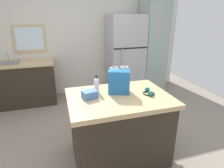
{
  "coord_description": "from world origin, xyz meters",
  "views": [
    {
      "loc": [
        -0.47,
        -2.2,
        1.82
      ],
      "look_at": [
        0.23,
        0.1,
        0.95
      ],
      "focal_mm": 29.98,
      "sensor_mm": 36.0,
      "label": 1
    }
  ],
  "objects_px": {
    "ear_defenders": "(149,92)",
    "bottle": "(97,85)",
    "tall_cabinet": "(152,45)",
    "refrigerator": "(126,55)",
    "kitchen_island": "(119,127)",
    "small_box": "(90,95)",
    "shopping_bag": "(119,82)"
  },
  "relations": [
    {
      "from": "kitchen_island",
      "to": "bottle",
      "type": "relative_size",
      "value": 5.35
    },
    {
      "from": "shopping_bag",
      "to": "ear_defenders",
      "type": "xyz_separation_m",
      "value": [
        0.35,
        -0.14,
        -0.13
      ]
    },
    {
      "from": "kitchen_island",
      "to": "refrigerator",
      "type": "relative_size",
      "value": 0.67
    },
    {
      "from": "bottle",
      "to": "ear_defenders",
      "type": "relative_size",
      "value": 1.18
    },
    {
      "from": "shopping_bag",
      "to": "small_box",
      "type": "relative_size",
      "value": 2.04
    },
    {
      "from": "shopping_bag",
      "to": "small_box",
      "type": "height_order",
      "value": "shopping_bag"
    },
    {
      "from": "kitchen_island",
      "to": "ear_defenders",
      "type": "distance_m",
      "value": 0.6
    },
    {
      "from": "shopping_bag",
      "to": "small_box",
      "type": "xyz_separation_m",
      "value": [
        -0.39,
        -0.05,
        -0.1
      ]
    },
    {
      "from": "tall_cabinet",
      "to": "refrigerator",
      "type": "bearing_deg",
      "value": -179.98
    },
    {
      "from": "ear_defenders",
      "to": "bottle",
      "type": "bearing_deg",
      "value": 160.35
    },
    {
      "from": "refrigerator",
      "to": "ear_defenders",
      "type": "height_order",
      "value": "refrigerator"
    },
    {
      "from": "bottle",
      "to": "ear_defenders",
      "type": "height_order",
      "value": "bottle"
    },
    {
      "from": "small_box",
      "to": "ear_defenders",
      "type": "distance_m",
      "value": 0.74
    },
    {
      "from": "shopping_bag",
      "to": "tall_cabinet",
      "type": "bearing_deg",
      "value": 52.74
    },
    {
      "from": "shopping_bag",
      "to": "refrigerator",
      "type": "bearing_deg",
      "value": 67.12
    },
    {
      "from": "small_box",
      "to": "ear_defenders",
      "type": "bearing_deg",
      "value": -6.67
    },
    {
      "from": "refrigerator",
      "to": "shopping_bag",
      "type": "height_order",
      "value": "refrigerator"
    },
    {
      "from": "ear_defenders",
      "to": "kitchen_island",
      "type": "bearing_deg",
      "value": 172.26
    },
    {
      "from": "refrigerator",
      "to": "ear_defenders",
      "type": "relative_size",
      "value": 9.4
    },
    {
      "from": "small_box",
      "to": "kitchen_island",
      "type": "bearing_deg",
      "value": -5.54
    },
    {
      "from": "refrigerator",
      "to": "bottle",
      "type": "relative_size",
      "value": 7.96
    },
    {
      "from": "tall_cabinet",
      "to": "shopping_bag",
      "type": "height_order",
      "value": "tall_cabinet"
    },
    {
      "from": "tall_cabinet",
      "to": "bottle",
      "type": "xyz_separation_m",
      "value": [
        -1.85,
        -1.99,
        -0.14
      ]
    },
    {
      "from": "kitchen_island",
      "to": "bottle",
      "type": "bearing_deg",
      "value": 144.88
    },
    {
      "from": "tall_cabinet",
      "to": "ear_defenders",
      "type": "height_order",
      "value": "tall_cabinet"
    },
    {
      "from": "ear_defenders",
      "to": "refrigerator",
      "type": "bearing_deg",
      "value": 76.65
    },
    {
      "from": "kitchen_island",
      "to": "small_box",
      "type": "bearing_deg",
      "value": 174.46
    },
    {
      "from": "small_box",
      "to": "bottle",
      "type": "bearing_deg",
      "value": 49.2
    },
    {
      "from": "refrigerator",
      "to": "small_box",
      "type": "relative_size",
      "value": 11.13
    },
    {
      "from": "shopping_bag",
      "to": "ear_defenders",
      "type": "bearing_deg",
      "value": -21.96
    },
    {
      "from": "kitchen_island",
      "to": "shopping_bag",
      "type": "relative_size",
      "value": 3.67
    },
    {
      "from": "kitchen_island",
      "to": "ear_defenders",
      "type": "height_order",
      "value": "ear_defenders"
    }
  ]
}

